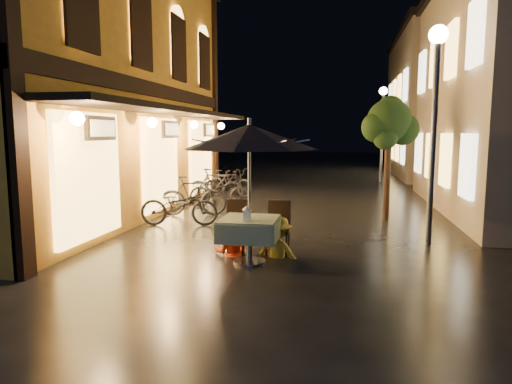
% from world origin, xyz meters
% --- Properties ---
extents(ground, '(90.00, 90.00, 0.00)m').
position_xyz_m(ground, '(0.00, 0.00, 0.00)').
color(ground, black).
rests_on(ground, ground).
extents(west_building, '(5.90, 11.40, 7.40)m').
position_xyz_m(west_building, '(-5.72, 4.00, 3.71)').
color(west_building, '#CF7E37').
rests_on(west_building, ground).
extents(east_building_far, '(7.30, 10.30, 7.30)m').
position_xyz_m(east_building_far, '(7.49, 18.00, 3.66)').
color(east_building_far, '#AAA089').
rests_on(east_building_far, ground).
extents(street_tree, '(1.43, 1.20, 3.15)m').
position_xyz_m(street_tree, '(2.41, 4.51, 2.42)').
color(street_tree, black).
rests_on(street_tree, ground).
extents(streetlamp_near, '(0.36, 0.36, 4.23)m').
position_xyz_m(streetlamp_near, '(3.00, 2.00, 2.92)').
color(streetlamp_near, '#59595E').
rests_on(streetlamp_near, ground).
extents(streetlamp_far, '(0.36, 0.36, 4.23)m').
position_xyz_m(streetlamp_far, '(3.00, 14.00, 2.92)').
color(streetlamp_far, '#59595E').
rests_on(streetlamp_far, ground).
extents(cafe_table, '(0.99, 0.99, 0.78)m').
position_xyz_m(cafe_table, '(-0.25, 0.10, 0.59)').
color(cafe_table, '#59595E').
rests_on(cafe_table, ground).
extents(patio_umbrella, '(2.29, 2.29, 2.46)m').
position_xyz_m(patio_umbrella, '(-0.25, 0.10, 2.15)').
color(patio_umbrella, '#59595E').
rests_on(patio_umbrella, ground).
extents(cafe_chair_left, '(0.42, 0.42, 0.97)m').
position_xyz_m(cafe_chair_left, '(-0.65, 0.83, 0.54)').
color(cafe_chair_left, black).
rests_on(cafe_chair_left, ground).
extents(cafe_chair_right, '(0.42, 0.42, 0.97)m').
position_xyz_m(cafe_chair_right, '(0.15, 0.83, 0.54)').
color(cafe_chair_right, black).
rests_on(cafe_chair_right, ground).
extents(table_lantern, '(0.16, 0.16, 0.25)m').
position_xyz_m(table_lantern, '(-0.25, -0.12, 0.92)').
color(table_lantern, white).
rests_on(table_lantern, cafe_table).
extents(person_orange, '(0.71, 0.58, 1.36)m').
position_xyz_m(person_orange, '(-0.70, 0.61, 0.68)').
color(person_orange, '#F44716').
rests_on(person_orange, ground).
extents(person_yellow, '(1.01, 0.73, 1.41)m').
position_xyz_m(person_yellow, '(0.18, 0.61, 0.71)').
color(person_yellow, yellow).
rests_on(person_yellow, ground).
extents(bicycle_0, '(1.93, 0.92, 0.97)m').
position_xyz_m(bicycle_0, '(-2.54, 2.88, 0.49)').
color(bicycle_0, black).
rests_on(bicycle_0, ground).
extents(bicycle_1, '(1.87, 0.88, 1.08)m').
position_xyz_m(bicycle_1, '(-2.63, 4.18, 0.54)').
color(bicycle_1, black).
rests_on(bicycle_1, ground).
extents(bicycle_2, '(1.90, 0.89, 0.96)m').
position_xyz_m(bicycle_2, '(-2.30, 5.71, 0.48)').
color(bicycle_2, black).
rests_on(bicycle_2, ground).
extents(bicycle_3, '(1.85, 0.65, 1.09)m').
position_xyz_m(bicycle_3, '(-2.65, 6.51, 0.54)').
color(bicycle_3, black).
rests_on(bicycle_3, ground).
extents(bicycle_4, '(1.97, 1.37, 0.98)m').
position_xyz_m(bicycle_4, '(-2.56, 8.12, 0.49)').
color(bicycle_4, black).
rests_on(bicycle_4, ground).
extents(bicycle_5, '(1.59, 0.99, 0.93)m').
position_xyz_m(bicycle_5, '(-2.72, 8.03, 0.46)').
color(bicycle_5, black).
rests_on(bicycle_5, ground).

